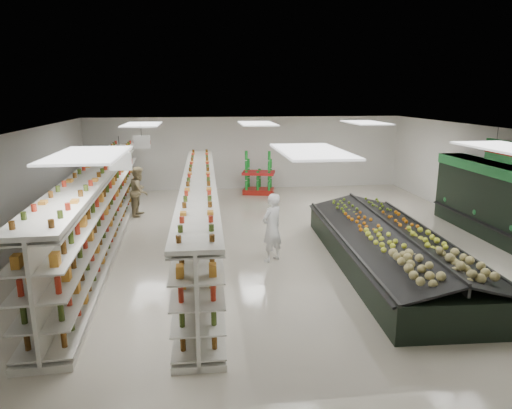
{
  "coord_description": "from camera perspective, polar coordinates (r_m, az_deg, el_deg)",
  "views": [
    {
      "loc": [
        -2.06,
        -12.24,
        4.21
      ],
      "look_at": [
        -0.5,
        0.34,
        1.11
      ],
      "focal_mm": 32.0,
      "sensor_mm": 36.0,
      "label": 1
    }
  ],
  "objects": [
    {
      "name": "floor",
      "position": [
        13.1,
        2.36,
        -4.99
      ],
      "size": [
        16.0,
        16.0,
        0.0
      ],
      "primitive_type": "plane",
      "color": "beige",
      "rests_on": "ground"
    },
    {
      "name": "ceiling",
      "position": [
        12.45,
        2.51,
        9.09
      ],
      "size": [
        14.0,
        16.0,
        0.02
      ],
      "primitive_type": "cube",
      "color": "white",
      "rests_on": "wall_back"
    },
    {
      "name": "wall_back",
      "position": [
        20.51,
        -1.26,
        6.44
      ],
      "size": [
        14.0,
        0.02,
        3.2
      ],
      "primitive_type": "cube",
      "color": "white",
      "rests_on": "floor"
    },
    {
      "name": "wall_front",
      "position": [
        5.39,
        17.1,
        -15.87
      ],
      "size": [
        14.0,
        0.02,
        3.2
      ],
      "primitive_type": "cube",
      "color": "white",
      "rests_on": "floor"
    },
    {
      "name": "wall_left",
      "position": [
        13.45,
        -28.46,
        0.89
      ],
      "size": [
        0.02,
        16.0,
        3.2
      ],
      "primitive_type": "cube",
      "color": "white",
      "rests_on": "floor"
    },
    {
      "name": "wall_right",
      "position": [
        15.45,
        29.0,
        2.29
      ],
      "size": [
        0.02,
        16.0,
        3.2
      ],
      "primitive_type": "cube",
      "color": "white",
      "rests_on": "floor"
    },
    {
      "name": "aisle_sign_near",
      "position": [
        10.49,
        -16.62,
        5.19
      ],
      "size": [
        0.52,
        0.06,
        0.75
      ],
      "color": "white",
      "rests_on": "ceiling"
    },
    {
      "name": "aisle_sign_far",
      "position": [
        14.42,
        -14.09,
        7.54
      ],
      "size": [
        0.52,
        0.06,
        0.75
      ],
      "color": "white",
      "rests_on": "ceiling"
    },
    {
      "name": "gondola_left",
      "position": [
        13.61,
        -18.73,
        -0.54
      ],
      "size": [
        1.51,
        12.85,
        2.22
      ],
      "rotation": [
        0.0,
        0.0,
        0.04
      ],
      "color": "silver",
      "rests_on": "floor"
    },
    {
      "name": "gondola_center",
      "position": [
        12.49,
        -7.02,
        -1.6
      ],
      "size": [
        1.0,
        11.6,
        2.01
      ],
      "rotation": [
        0.0,
        0.0,
        -0.01
      ],
      "color": "silver",
      "rests_on": "floor"
    },
    {
      "name": "produce_island",
      "position": [
        11.8,
        16.41,
        -5.17
      ],
      "size": [
        2.96,
        7.41,
        1.09
      ],
      "rotation": [
        0.0,
        0.0,
        -0.04
      ],
      "color": "black",
      "rests_on": "floor"
    },
    {
      "name": "soda_endcap",
      "position": [
        19.49,
        0.33,
        3.76
      ],
      "size": [
        1.52,
        1.21,
        1.71
      ],
      "rotation": [
        0.0,
        0.0,
        -0.24
      ],
      "color": "#A21A12",
      "rests_on": "floor"
    },
    {
      "name": "shopper_main",
      "position": [
        11.59,
        2.01,
        -2.9
      ],
      "size": [
        0.77,
        0.73,
        1.78
      ],
      "primitive_type": "imported",
      "rotation": [
        0.0,
        0.0,
        3.81
      ],
      "color": "white",
      "rests_on": "floor"
    },
    {
      "name": "shopper_background",
      "position": [
        16.49,
        -14.38,
        1.62
      ],
      "size": [
        0.65,
        0.92,
        1.73
      ],
      "primitive_type": "imported",
      "rotation": [
        0.0,
        0.0,
        1.4
      ],
      "color": "#94835B",
      "rests_on": "floor"
    }
  ]
}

